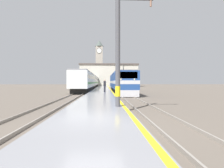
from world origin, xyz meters
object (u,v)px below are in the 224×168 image
at_px(locomotive_train, 120,83).
at_px(clock_tower, 99,62).
at_px(passenger_train, 91,81).
at_px(person_on_platform, 105,85).
at_px(catenary_mast, 119,47).

height_order(locomotive_train, clock_tower, clock_tower).
bearing_deg(passenger_train, person_on_platform, -81.61).
bearing_deg(passenger_train, catenary_mast, -83.44).
distance_m(person_on_platform, clock_tower, 60.07).
bearing_deg(person_on_platform, locomotive_train, 62.69).
relative_size(passenger_train, person_on_platform, 29.47).
relative_size(locomotive_train, passenger_train, 0.37).
xyz_separation_m(passenger_train, clock_tower, (1.38, 32.87, 9.54)).
relative_size(locomotive_train, person_on_platform, 10.78).
distance_m(locomotive_train, catenary_mast, 19.87).
bearing_deg(passenger_train, locomotive_train, -72.65).
height_order(catenary_mast, person_on_platform, catenary_mast).
bearing_deg(clock_tower, passenger_train, -92.40).
distance_m(passenger_train, person_on_platform, 26.56).
bearing_deg(person_on_platform, passenger_train, 98.39).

